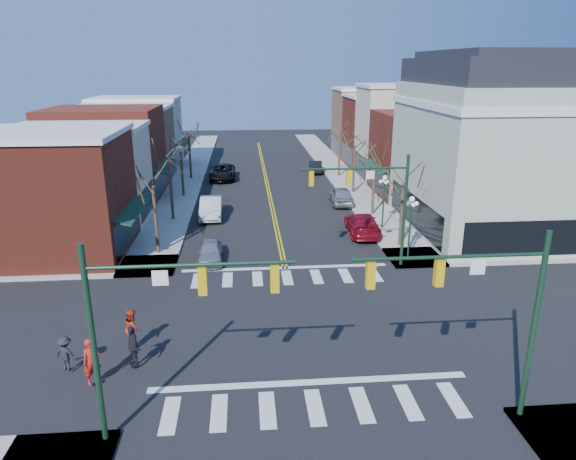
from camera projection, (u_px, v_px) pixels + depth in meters
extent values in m
plane|color=black|center=(298.00, 327.00, 25.23)|extent=(160.00, 160.00, 0.00)
cube|color=#9E9B93|center=(171.00, 216.00, 43.45)|extent=(3.50, 70.00, 0.15)
cube|color=#9E9B93|center=(373.00, 211.00, 44.89)|extent=(3.50, 70.00, 0.15)
cube|color=maroon|center=(47.00, 197.00, 33.87)|extent=(10.00, 8.50, 8.00)
cube|color=beige|center=(82.00, 176.00, 41.29)|extent=(10.00, 7.00, 7.50)
cube|color=maroon|center=(106.00, 154.00, 48.72)|extent=(10.00, 9.00, 8.50)
cube|color=#9E7357|center=(125.00, 144.00, 56.65)|extent=(10.00, 7.50, 7.80)
cube|color=beige|center=(138.00, 134.00, 63.93)|extent=(10.00, 8.00, 8.20)
cube|color=maroon|center=(429.00, 155.00, 49.68)|extent=(10.00, 8.50, 8.00)
cube|color=beige|center=(406.00, 134.00, 56.72)|extent=(10.00, 7.00, 10.00)
cube|color=maroon|center=(387.00, 132.00, 64.06)|extent=(10.00, 8.00, 8.50)
cube|color=#9E7357|center=(372.00, 123.00, 71.56)|extent=(10.00, 8.00, 9.00)
cube|color=#B0BBA2|center=(496.00, 159.00, 38.64)|extent=(12.00, 14.00, 11.00)
cube|color=white|center=(503.00, 104.00, 37.37)|extent=(12.25, 14.25, 0.50)
cube|color=black|center=(507.00, 71.00, 36.67)|extent=(11.40, 13.40, 1.80)
cube|color=black|center=(509.00, 54.00, 36.33)|extent=(9.80, 11.80, 0.60)
cylinder|color=#14331E|center=(94.00, 349.00, 16.50)|extent=(0.20, 0.20, 7.20)
cylinder|color=#14331E|center=(191.00, 265.00, 15.91)|extent=(6.50, 0.12, 0.12)
cube|color=gold|center=(203.00, 281.00, 16.10)|extent=(0.28, 0.28, 0.90)
cube|color=gold|center=(275.00, 279.00, 16.29)|extent=(0.28, 0.28, 0.90)
cylinder|color=#14331E|center=(533.00, 330.00, 17.72)|extent=(0.20, 0.20, 7.20)
cylinder|color=#14331E|center=(450.00, 257.00, 16.59)|extent=(6.50, 0.12, 0.12)
cube|color=gold|center=(439.00, 273.00, 16.73)|extent=(0.28, 0.28, 0.90)
cube|color=gold|center=(370.00, 275.00, 16.55)|extent=(0.28, 0.28, 0.90)
cylinder|color=#14331E|center=(404.00, 212.00, 31.75)|extent=(0.20, 0.20, 7.20)
cylinder|color=#14331E|center=(355.00, 169.00, 30.62)|extent=(6.50, 0.12, 0.12)
cube|color=gold|center=(349.00, 178.00, 30.76)|extent=(0.28, 0.28, 0.90)
cube|color=gold|center=(311.00, 178.00, 30.57)|extent=(0.28, 0.28, 0.90)
cylinder|color=#14331E|center=(410.00, 231.00, 33.35)|extent=(0.12, 0.12, 4.00)
sphere|color=white|center=(412.00, 199.00, 32.69)|extent=(0.36, 0.36, 0.36)
cylinder|color=#14331E|center=(383.00, 205.00, 39.51)|extent=(0.12, 0.12, 4.00)
sphere|color=white|center=(385.00, 178.00, 38.85)|extent=(0.36, 0.36, 0.36)
cylinder|color=#382B21|center=(156.00, 221.00, 34.24)|extent=(0.24, 0.24, 4.76)
cylinder|color=#382B21|center=(171.00, 191.00, 41.78)|extent=(0.24, 0.24, 5.04)
cylinder|color=#382B21|center=(182.00, 174.00, 49.44)|extent=(0.24, 0.24, 4.55)
cylinder|color=#382B21|center=(190.00, 158.00, 56.96)|extent=(0.24, 0.24, 4.90)
cylinder|color=#382B21|center=(402.00, 216.00, 35.64)|extent=(0.24, 0.24, 4.62)
cylinder|color=#382B21|center=(374.00, 186.00, 43.13)|extent=(0.24, 0.24, 5.18)
cylinder|color=#382B21|center=(354.00, 169.00, 50.77)|extent=(0.24, 0.24, 4.83)
cylinder|color=#382B21|center=(339.00, 155.00, 58.33)|extent=(0.24, 0.24, 4.97)
imported|color=#A8A7AC|center=(210.00, 252.00, 33.52)|extent=(1.69, 4.00, 1.35)
imported|color=silver|center=(211.00, 208.00, 43.17)|extent=(1.83, 5.12, 1.68)
imported|color=black|center=(223.00, 172.00, 57.48)|extent=(2.75, 5.96, 1.66)
imported|color=maroon|center=(362.00, 224.00, 38.90)|extent=(2.55, 5.62, 1.60)
imported|color=#A8A9AD|center=(341.00, 195.00, 47.25)|extent=(2.16, 4.90, 1.64)
imported|color=black|center=(315.00, 166.00, 61.12)|extent=(2.14, 4.59, 1.46)
imported|color=red|center=(92.00, 361.00, 20.32)|extent=(0.84, 0.78, 1.93)
imported|color=red|center=(133.00, 328.00, 23.03)|extent=(0.86, 1.01, 1.80)
imported|color=black|center=(133.00, 346.00, 21.56)|extent=(0.91, 1.15, 1.83)
imported|color=black|center=(66.00, 353.00, 21.27)|extent=(1.11, 0.85, 1.52)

